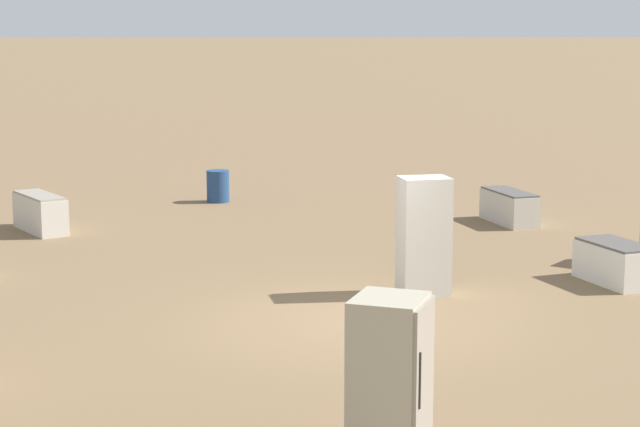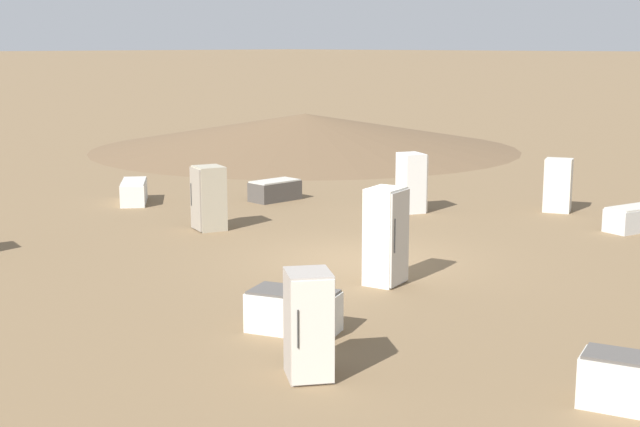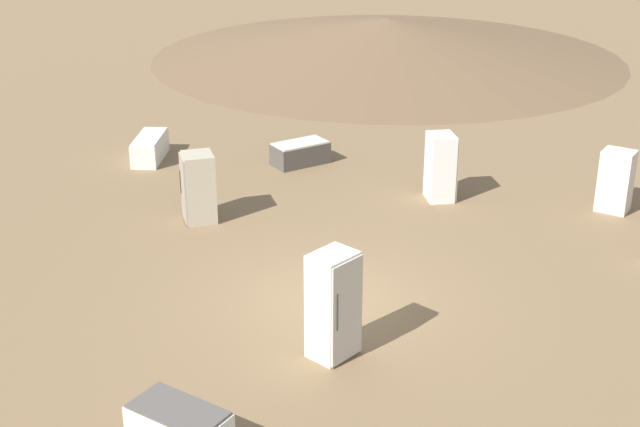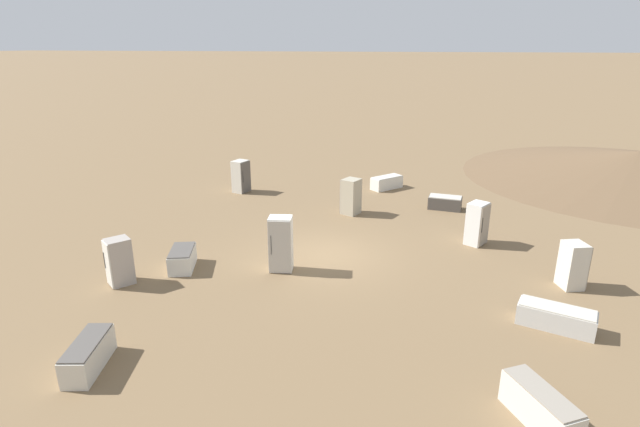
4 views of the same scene
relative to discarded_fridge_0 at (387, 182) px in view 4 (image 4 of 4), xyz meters
name	(u,v)px [view 4 (image 4 of 4)]	position (x,y,z in m)	size (l,w,h in m)	color
ground_plane	(325,255)	(-0.84, -9.16, -0.32)	(1000.00, 1000.00, 0.00)	brown
dirt_mound	(637,165)	(12.98, 5.67, 0.44)	(18.38, 18.38, 1.52)	brown
discarded_fridge_0	(387,182)	(0.00, 0.00, 0.00)	(1.58, 1.73, 0.65)	silver
discarded_fridge_1	(477,224)	(4.29, -6.64, 0.48)	(0.88, 0.92, 1.60)	white
discarded_fridge_2	(182,259)	(-5.15, -11.45, 0.01)	(1.18, 1.57, 0.67)	silver
discarded_fridge_3	(540,407)	(5.31, -16.04, 0.06)	(1.42, 1.73, 0.76)	beige
discarded_fridge_4	(445,203)	(3.03, -2.66, -0.03)	(1.49, 0.84, 0.59)	#4C4742
discarded_fridge_5	(241,176)	(-6.97, -2.55, 0.48)	(0.82, 0.88, 1.60)	beige
discarded_fridge_6	(573,265)	(7.03, -9.50, 0.40)	(0.84, 0.87, 1.44)	beige
discarded_fridge_7	(351,196)	(-0.95, -4.43, 0.46)	(0.89, 0.90, 1.56)	#B2A88E
discarded_fridge_8	(556,318)	(6.20, -12.15, -0.02)	(2.01, 1.14, 0.60)	silver
discarded_fridge_9	(88,355)	(-4.41, -16.87, 0.02)	(1.05, 1.77, 0.69)	beige
discarded_fridge_10	(281,244)	(-1.93, -10.73, 0.60)	(0.84, 0.75, 1.84)	silver
discarded_fridge_11	(119,262)	(-6.40, -12.97, 0.42)	(0.90, 0.93, 1.48)	#A89E93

